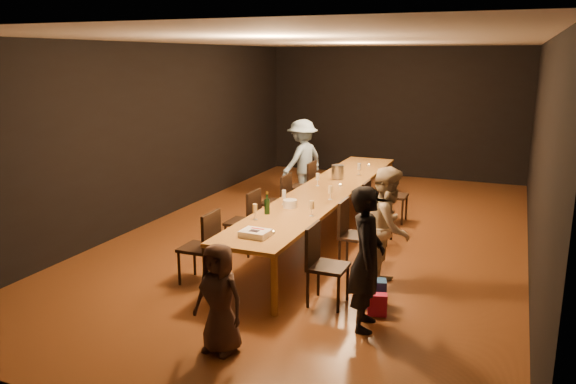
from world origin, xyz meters
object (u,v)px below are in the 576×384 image
at_px(birthday_cake, 255,233).
at_px(champagne_bottle, 267,203).
at_px(chair_right_0, 328,266).
at_px(child, 219,298).
at_px(ice_bucket, 338,172).
at_px(chair_left_2, 275,202).
at_px(table, 325,192).
at_px(plate_stack, 290,204).
at_px(chair_right_1, 357,235).
at_px(woman_tan, 388,227).
at_px(chair_left_1, 242,221).
at_px(woman_birthday, 367,259).
at_px(chair_left_0, 199,247).
at_px(chair_right_3, 394,195).
at_px(chair_right_2, 378,213).
at_px(chair_left_3, 302,186).
at_px(man_blue, 302,160).

height_order(birthday_cake, champagne_bottle, champagne_bottle).
distance_m(chair_right_0, birthday_cake, 0.92).
height_order(child, ice_bucket, child).
bearing_deg(chair_left_2, birthday_cake, -161.41).
height_order(table, birthday_cake, birthday_cake).
distance_m(table, plate_stack, 1.21).
relative_size(chair_right_1, champagne_bottle, 3.04).
xyz_separation_m(woman_tan, child, (-1.13, -2.19, -0.21)).
relative_size(chair_left_2, plate_stack, 4.78).
distance_m(table, woman_tan, 2.10).
relative_size(chair_left_1, woman_birthday, 0.61).
relative_size(chair_right_0, woman_tan, 0.62).
bearing_deg(chair_left_0, chair_right_1, -54.78).
height_order(chair_right_3, chair_left_2, same).
height_order(chair_left_0, birthday_cake, chair_left_0).
bearing_deg(chair_right_2, chair_left_1, -54.78).
xyz_separation_m(chair_left_2, ice_bucket, (0.78, 0.85, 0.40)).
height_order(woman_birthday, champagne_bottle, woman_birthday).
bearing_deg(table, champagne_bottle, -99.18).
relative_size(chair_right_2, chair_left_1, 1.00).
xyz_separation_m(chair_right_2, chair_right_3, (0.00, 1.20, 0.00)).
relative_size(chair_right_0, chair_right_3, 1.00).
xyz_separation_m(woman_tan, plate_stack, (-1.45, 0.40, 0.05)).
distance_m(chair_right_3, chair_left_3, 1.70).
bearing_deg(chair_right_1, chair_right_0, -0.00).
relative_size(chair_left_2, champagne_bottle, 3.04).
bearing_deg(child, chair_left_3, 108.87).
bearing_deg(chair_right_1, child, -13.62).
xyz_separation_m(man_blue, ice_bucket, (1.08, -1.15, 0.07)).
bearing_deg(chair_left_2, man_blue, 8.51).
xyz_separation_m(chair_right_0, chair_left_0, (-1.70, 0.00, 0.00)).
xyz_separation_m(chair_right_2, champagne_bottle, (-1.11, -1.62, 0.44)).
bearing_deg(woman_tan, chair_left_0, 108.50).
xyz_separation_m(birthday_cake, plate_stack, (-0.11, 1.33, 0.02)).
height_order(table, chair_left_3, chair_left_3).
distance_m(chair_left_0, plate_stack, 1.45).
bearing_deg(chair_left_2, child, -164.23).
distance_m(man_blue, ice_bucket, 1.58).
distance_m(chair_right_1, chair_right_3, 2.40).
xyz_separation_m(chair_right_0, chair_left_1, (-1.70, 1.20, 0.00)).
relative_size(chair_right_2, chair_left_2, 1.00).
distance_m(chair_right_2, chair_left_1, 2.08).
bearing_deg(woman_tan, table, 38.62).
xyz_separation_m(child, champagne_bottle, (-0.48, 2.17, 0.36)).
height_order(chair_right_2, champagne_bottle, champagne_bottle).
relative_size(chair_right_3, plate_stack, 4.78).
relative_size(chair_left_1, ice_bucket, 4.02).
xyz_separation_m(woman_birthday, plate_stack, (-1.49, 1.59, 0.04)).
distance_m(plate_stack, ice_bucket, 2.06).
bearing_deg(chair_right_3, woman_tan, 10.04).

